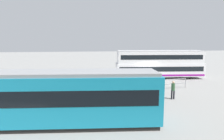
{
  "coord_description": "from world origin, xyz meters",
  "views": [
    {
      "loc": [
        8.74,
        23.24,
        5.01
      ],
      "look_at": [
        5.4,
        3.09,
        2.09
      ],
      "focal_mm": 31.59,
      "sensor_mm": 36.0,
      "label": 1
    }
  ],
  "objects_px": {
    "pedestrian_near_railing": "(151,86)",
    "double_decker_bus": "(159,64)",
    "tram_yellow": "(32,98)",
    "pedestrian_crossing": "(173,89)",
    "info_sign": "(111,77)"
  },
  "relations": [
    {
      "from": "double_decker_bus",
      "to": "tram_yellow",
      "type": "height_order",
      "value": "double_decker_bus"
    },
    {
      "from": "tram_yellow",
      "to": "pedestrian_crossing",
      "type": "xyz_separation_m",
      "value": [
        -10.86,
        -3.68,
        -0.77
      ]
    },
    {
      "from": "double_decker_bus",
      "to": "info_sign",
      "type": "distance_m",
      "value": 10.82
    },
    {
      "from": "double_decker_bus",
      "to": "pedestrian_near_railing",
      "type": "height_order",
      "value": "double_decker_bus"
    },
    {
      "from": "tram_yellow",
      "to": "info_sign",
      "type": "bearing_deg",
      "value": -132.73
    },
    {
      "from": "double_decker_bus",
      "to": "info_sign",
      "type": "bearing_deg",
      "value": 42.6
    },
    {
      "from": "tram_yellow",
      "to": "pedestrian_near_railing",
      "type": "bearing_deg",
      "value": -151.99
    },
    {
      "from": "pedestrian_crossing",
      "to": "info_sign",
      "type": "xyz_separation_m",
      "value": [
        5.14,
        -2.51,
        0.74
      ]
    },
    {
      "from": "pedestrian_near_railing",
      "to": "pedestrian_crossing",
      "type": "distance_m",
      "value": 2.0
    },
    {
      "from": "info_sign",
      "to": "double_decker_bus",
      "type": "bearing_deg",
      "value": -137.4
    },
    {
      "from": "pedestrian_crossing",
      "to": "pedestrian_near_railing",
      "type": "bearing_deg",
      "value": -40.03
    },
    {
      "from": "pedestrian_near_railing",
      "to": "pedestrian_crossing",
      "type": "bearing_deg",
      "value": 139.97
    },
    {
      "from": "double_decker_bus",
      "to": "pedestrian_crossing",
      "type": "distance_m",
      "value": 10.27
    },
    {
      "from": "tram_yellow",
      "to": "pedestrian_near_railing",
      "type": "height_order",
      "value": "tram_yellow"
    },
    {
      "from": "pedestrian_near_railing",
      "to": "double_decker_bus",
      "type": "bearing_deg",
      "value": -116.95
    }
  ]
}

